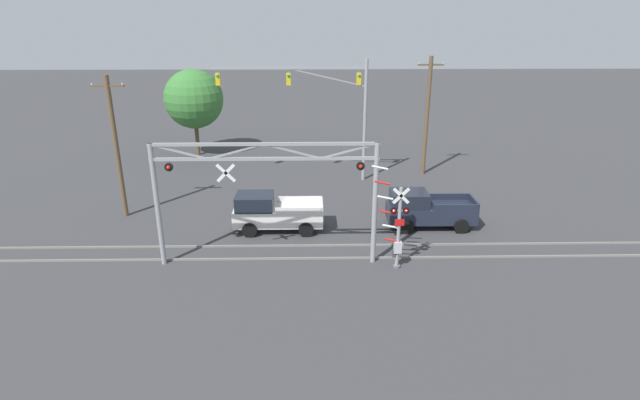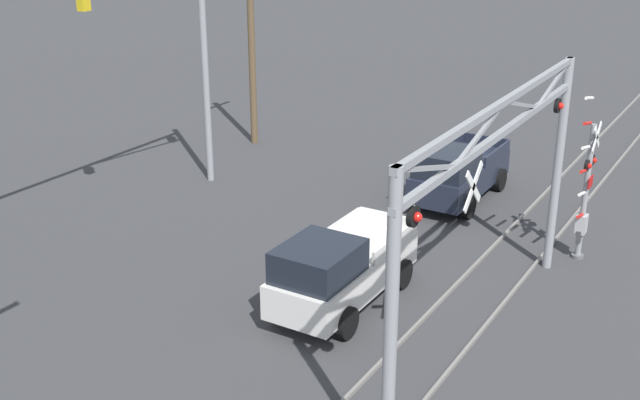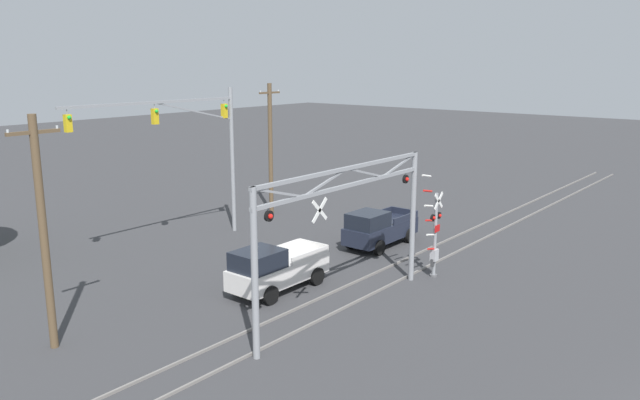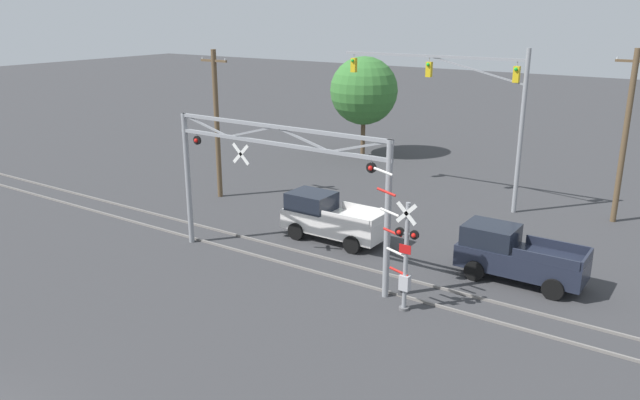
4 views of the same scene
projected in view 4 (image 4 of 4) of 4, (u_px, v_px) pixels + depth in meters
name	position (u px, v px, depth m)	size (l,w,h in m)	color
rail_track_near	(283.00, 263.00, 26.10)	(80.00, 0.08, 0.10)	gray
rail_track_far	(303.00, 252.00, 27.23)	(80.00, 0.08, 0.10)	gray
crossing_gantry	(276.00, 172.00, 24.71)	(10.28, 0.28, 5.93)	gray
crossing_signal_mast	(403.00, 258.00, 21.63)	(1.80, 0.35, 5.04)	gray
traffic_signal_span	(478.00, 99.00, 32.35)	(10.55, 0.39, 8.41)	gray
pickup_truck_lead	(329.00, 218.00, 28.65)	(4.86, 2.07, 2.09)	silver
pickup_truck_following	(514.00, 255.00, 24.33)	(4.83, 2.07, 2.09)	#1E2333
utility_pole_left	(217.00, 123.00, 34.26)	(1.80, 0.28, 8.17)	brown
utility_pole_right	(625.00, 135.00, 30.05)	(1.80, 0.28, 8.50)	brown
background_tree_beyond_span	(364.00, 91.00, 43.99)	(4.79, 4.79, 7.08)	brown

